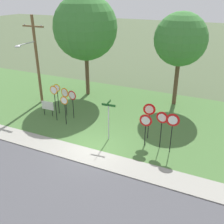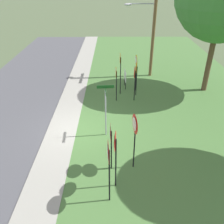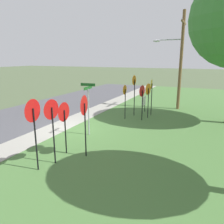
{
  "view_description": "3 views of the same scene",
  "coord_description": "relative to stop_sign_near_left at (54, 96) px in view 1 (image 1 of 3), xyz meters",
  "views": [
    {
      "loc": [
        7.2,
        -12.42,
        9.38
      ],
      "look_at": [
        0.23,
        2.65,
        1.6
      ],
      "focal_mm": 41.85,
      "sensor_mm": 36.0,
      "label": 1
    },
    {
      "loc": [
        10.74,
        1.89,
        7.34
      ],
      "look_at": [
        0.66,
        1.9,
        1.51
      ],
      "focal_mm": 38.42,
      "sensor_mm": 36.0,
      "label": 2
    },
    {
      "loc": [
        10.45,
        7.45,
        4.13
      ],
      "look_at": [
        0.04,
        2.76,
        1.33
      ],
      "focal_mm": 35.74,
      "sensor_mm": 36.0,
      "label": 3
    }
  ],
  "objects": [
    {
      "name": "street_name_post",
      "position": [
        4.96,
        -0.86,
        -0.41
      ],
      "size": [
        0.96,
        0.81,
        2.8
      ],
      "rotation": [
        0.0,
        0.0,
        0.09
      ],
      "color": "#9EA0A8",
      "rests_on": "grass_median"
    },
    {
      "name": "oak_tree_right",
      "position": [
        7.64,
        7.23,
        3.59
      ],
      "size": [
        4.37,
        4.37,
        7.88
      ],
      "color": "brown",
      "rests_on": "grass_median"
    },
    {
      "name": "sidewalk_strip",
      "position": [
        4.5,
        -3.24,
        -2.09
      ],
      "size": [
        44.0,
        1.6,
        0.06
      ],
      "primitive_type": "cube",
      "color": "#99968C",
      "rests_on": "ground_plane"
    },
    {
      "name": "yield_sign_near_right",
      "position": [
        7.45,
        -0.61,
        -0.4
      ],
      "size": [
        0.83,
        0.1,
        2.27
      ],
      "rotation": [
        0.0,
        0.0,
        0.03
      ],
      "color": "black",
      "rests_on": "grass_median"
    },
    {
      "name": "yield_sign_far_left",
      "position": [
        8.44,
        -0.44,
        -0.15
      ],
      "size": [
        0.78,
        0.12,
        2.57
      ],
      "rotation": [
        0.0,
        0.0,
        -0.09
      ],
      "color": "black",
      "rests_on": "grass_median"
    },
    {
      "name": "stop_sign_near_right",
      "position": [
        1.01,
        0.89,
        -0.38
      ],
      "size": [
        0.74,
        0.15,
        2.35
      ],
      "rotation": [
        0.0,
        0.0,
        -0.17
      ],
      "color": "black",
      "rests_on": "grass_median"
    },
    {
      "name": "stop_sign_near_left",
      "position": [
        0.0,
        0.0,
        0.0
      ],
      "size": [
        0.69,
        0.1,
        2.88
      ],
      "rotation": [
        0.0,
        0.0,
        -0.05
      ],
      "color": "black",
      "rests_on": "grass_median"
    },
    {
      "name": "road_asphalt",
      "position": [
        4.5,
        -7.24,
        -2.12
      ],
      "size": [
        44.0,
        6.4,
        0.01
      ],
      "primitive_type": "cube",
      "color": "#4C4C51",
      "rests_on": "ground_plane"
    },
    {
      "name": "ground_plane",
      "position": [
        4.5,
        -2.44,
        -2.12
      ],
      "size": [
        160.0,
        160.0,
        0.0
      ],
      "primitive_type": "plane",
      "color": "#4C5B3D"
    },
    {
      "name": "stop_sign_far_center",
      "position": [
        1.08,
        -0.29,
        -0.43
      ],
      "size": [
        0.64,
        0.09,
        2.31
      ],
      "rotation": [
        0.0,
        0.0,
        -0.0
      ],
      "color": "black",
      "rests_on": "grass_median"
    },
    {
      "name": "yield_sign_far_right",
      "position": [
        9.15,
        -0.68,
        -0.06
      ],
      "size": [
        0.84,
        0.12,
        2.69
      ],
      "rotation": [
        0.0,
        0.0,
        0.07
      ],
      "color": "black",
      "rests_on": "grass_median"
    },
    {
      "name": "stop_sign_far_right",
      "position": [
        -0.56,
        1.11,
        -0.24
      ],
      "size": [
        0.64,
        0.12,
        2.58
      ],
      "rotation": [
        0.0,
        0.0,
        0.1
      ],
      "color": "black",
      "rests_on": "grass_median"
    },
    {
      "name": "stop_sign_far_left",
      "position": [
        0.21,
        1.07,
        -0.34
      ],
      "size": [
        0.77,
        0.17,
        2.38
      ],
      "rotation": [
        0.0,
        0.0,
        -0.19
      ],
      "color": "black",
      "rests_on": "grass_median"
    },
    {
      "name": "oak_tree_left",
      "position": [
        -0.64,
        6.11,
        4.2
      ],
      "size": [
        5.78,
        5.78,
        9.19
      ],
      "color": "brown",
      "rests_on": "grass_median"
    },
    {
      "name": "notice_board",
      "position": [
        -1.1,
        0.41,
        -1.25
      ],
      "size": [
        1.1,
        0.09,
        1.25
      ],
      "rotation": [
        0.0,
        0.0,
        0.05
      ],
      "color": "black",
      "rests_on": "grass_median"
    },
    {
      "name": "utility_pole",
      "position": [
        -3.5,
        2.42,
        2.04
      ],
      "size": [
        2.1,
        2.4,
        7.56
      ],
      "color": "brown",
      "rests_on": "grass_median"
    },
    {
      "name": "grass_median",
      "position": [
        4.5,
        3.56,
        -2.1
      ],
      "size": [
        44.0,
        12.0,
        0.04
      ],
      "primitive_type": "cube",
      "color": "#477038",
      "rests_on": "ground_plane"
    },
    {
      "name": "yield_sign_near_left",
      "position": [
        7.37,
        0.34,
        -0.11
      ],
      "size": [
        0.81,
        0.17,
        2.62
      ],
      "rotation": [
        0.0,
        0.0,
        0.18
      ],
      "color": "black",
      "rests_on": "grass_median"
    }
  ]
}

